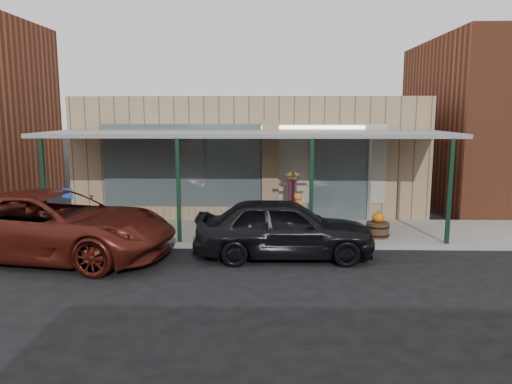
{
  "coord_description": "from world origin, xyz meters",
  "views": [
    {
      "loc": [
        0.66,
        -11.16,
        3.68
      ],
      "look_at": [
        0.3,
        2.6,
        1.48
      ],
      "focal_mm": 35.0,
      "sensor_mm": 36.0,
      "label": 1
    }
  ],
  "objects_px": {
    "parked_sedan": "(284,228)",
    "car_maroon": "(53,225)",
    "barrel_scarecrow": "(292,206)",
    "barrel_pumpkin": "(378,228)",
    "handicap_sign": "(68,206)"
  },
  "relations": [
    {
      "from": "handicap_sign",
      "to": "barrel_scarecrow",
      "type": "bearing_deg",
      "value": 16.45
    },
    {
      "from": "barrel_scarecrow",
      "to": "car_maroon",
      "type": "xyz_separation_m",
      "value": [
        -6.21,
        -3.33,
        0.12
      ]
    },
    {
      "from": "barrel_scarecrow",
      "to": "handicap_sign",
      "type": "bearing_deg",
      "value": 173.86
    },
    {
      "from": "handicap_sign",
      "to": "parked_sedan",
      "type": "bearing_deg",
      "value": -11.58
    },
    {
      "from": "car_maroon",
      "to": "handicap_sign",
      "type": "bearing_deg",
      "value": 16.48
    },
    {
      "from": "parked_sedan",
      "to": "car_maroon",
      "type": "xyz_separation_m",
      "value": [
        -5.86,
        -0.2,
        0.08
      ]
    },
    {
      "from": "barrel_scarecrow",
      "to": "handicap_sign",
      "type": "height_order",
      "value": "barrel_scarecrow"
    },
    {
      "from": "handicap_sign",
      "to": "parked_sedan",
      "type": "height_order",
      "value": "handicap_sign"
    },
    {
      "from": "barrel_scarecrow",
      "to": "car_maroon",
      "type": "relative_size",
      "value": 0.28
    },
    {
      "from": "barrel_scarecrow",
      "to": "parked_sedan",
      "type": "bearing_deg",
      "value": -118.89
    },
    {
      "from": "barrel_pumpkin",
      "to": "parked_sedan",
      "type": "distance_m",
      "value": 3.17
    },
    {
      "from": "barrel_scarecrow",
      "to": "parked_sedan",
      "type": "relative_size",
      "value": 0.38
    },
    {
      "from": "barrel_pumpkin",
      "to": "handicap_sign",
      "type": "xyz_separation_m",
      "value": [
        -8.77,
        -0.34,
        0.65
      ]
    },
    {
      "from": "parked_sedan",
      "to": "car_maroon",
      "type": "bearing_deg",
      "value": 90.87
    },
    {
      "from": "parked_sedan",
      "to": "barrel_scarecrow",
      "type": "bearing_deg",
      "value": -7.4
    }
  ]
}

